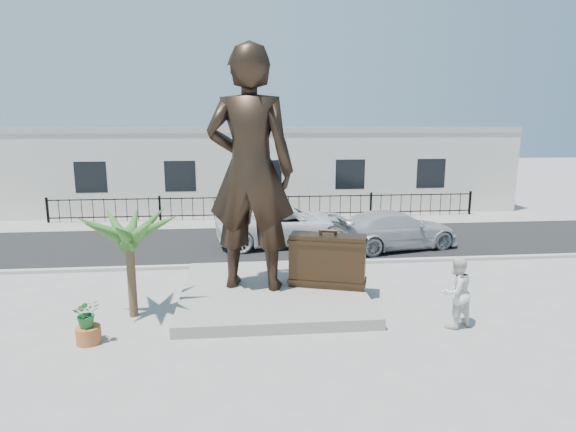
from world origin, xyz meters
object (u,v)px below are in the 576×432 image
at_px(suitcase, 328,260).
at_px(tourist, 456,292).
at_px(statue, 250,170).
at_px(car_white, 286,224).

bearing_deg(suitcase, tourist, -24.47).
distance_m(statue, suitcase, 3.43).
bearing_deg(suitcase, statue, -166.69).
bearing_deg(statue, car_white, -91.31).
relative_size(statue, suitcase, 3.12).
xyz_separation_m(statue, suitcase, (2.20, -0.16, -2.63)).
height_order(statue, car_white, statue).
bearing_deg(statue, suitcase, -170.71).
height_order(statue, suitcase, statue).
relative_size(suitcase, car_white, 0.37).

